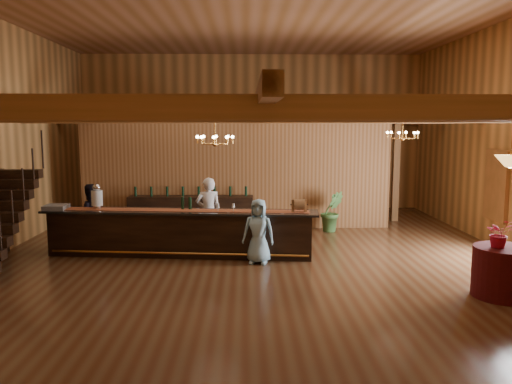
{
  "coord_description": "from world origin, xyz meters",
  "views": [
    {
      "loc": [
        -0.22,
        -11.03,
        3.0
      ],
      "look_at": [
        0.02,
        0.6,
        1.45
      ],
      "focal_mm": 35.0,
      "sensor_mm": 36.0,
      "label": 1
    }
  ],
  "objects_px": {
    "pendant_lamp": "(510,161)",
    "staff_second": "(90,216)",
    "bartender": "(208,212)",
    "floor_plant": "(332,211)",
    "backbar_shelf": "(191,213)",
    "beverage_dispenser": "(97,197)",
    "guest": "(258,231)",
    "chandelier_right": "(403,135)",
    "tasting_bar": "(180,233)",
    "raffle_drum": "(299,205)",
    "chandelier_left": "(215,139)",
    "round_table": "(503,272)"
  },
  "relations": [
    {
      "from": "tasting_bar",
      "to": "round_table",
      "type": "xyz_separation_m",
      "value": [
        6.05,
        -2.96,
        -0.09
      ]
    },
    {
      "from": "tasting_bar",
      "to": "backbar_shelf",
      "type": "relative_size",
      "value": 1.81
    },
    {
      "from": "chandelier_right",
      "to": "pendant_lamp",
      "type": "bearing_deg",
      "value": -81.68
    },
    {
      "from": "bartender",
      "to": "floor_plant",
      "type": "height_order",
      "value": "bartender"
    },
    {
      "from": "backbar_shelf",
      "to": "pendant_lamp",
      "type": "xyz_separation_m",
      "value": [
        6.1,
        -5.76,
        1.9
      ]
    },
    {
      "from": "chandelier_left",
      "to": "chandelier_right",
      "type": "relative_size",
      "value": 1.0
    },
    {
      "from": "beverage_dispenser",
      "to": "guest",
      "type": "height_order",
      "value": "beverage_dispenser"
    },
    {
      "from": "round_table",
      "to": "chandelier_right",
      "type": "height_order",
      "value": "chandelier_right"
    },
    {
      "from": "chandelier_left",
      "to": "bartender",
      "type": "xyz_separation_m",
      "value": [
        -0.26,
        1.37,
        -1.84
      ]
    },
    {
      "from": "backbar_shelf",
      "to": "guest",
      "type": "relative_size",
      "value": 2.49
    },
    {
      "from": "backbar_shelf",
      "to": "floor_plant",
      "type": "bearing_deg",
      "value": -1.91
    },
    {
      "from": "chandelier_right",
      "to": "guest",
      "type": "xyz_separation_m",
      "value": [
        -3.66,
        -1.8,
        -2.06
      ]
    },
    {
      "from": "beverage_dispenser",
      "to": "staff_second",
      "type": "relative_size",
      "value": 0.38
    },
    {
      "from": "tasting_bar",
      "to": "chandelier_right",
      "type": "relative_size",
      "value": 8.02
    },
    {
      "from": "raffle_drum",
      "to": "tasting_bar",
      "type": "bearing_deg",
      "value": 173.23
    },
    {
      "from": "backbar_shelf",
      "to": "guest",
      "type": "xyz_separation_m",
      "value": [
        1.85,
        -3.5,
        0.21
      ]
    },
    {
      "from": "bartender",
      "to": "tasting_bar",
      "type": "bearing_deg",
      "value": 48.81
    },
    {
      "from": "chandelier_left",
      "to": "floor_plant",
      "type": "height_order",
      "value": "chandelier_left"
    },
    {
      "from": "beverage_dispenser",
      "to": "staff_second",
      "type": "height_order",
      "value": "beverage_dispenser"
    },
    {
      "from": "guest",
      "to": "floor_plant",
      "type": "xyz_separation_m",
      "value": [
        2.18,
        3.26,
        -0.13
      ]
    },
    {
      "from": "backbar_shelf",
      "to": "floor_plant",
      "type": "distance_m",
      "value": 4.03
    },
    {
      "from": "pendant_lamp",
      "to": "staff_second",
      "type": "bearing_deg",
      "value": 156.06
    },
    {
      "from": "guest",
      "to": "floor_plant",
      "type": "bearing_deg",
      "value": 69.45
    },
    {
      "from": "tasting_bar",
      "to": "staff_second",
      "type": "xyz_separation_m",
      "value": [
        -2.29,
        0.75,
        0.26
      ]
    },
    {
      "from": "staff_second",
      "to": "backbar_shelf",
      "type": "bearing_deg",
      "value": -164.13
    },
    {
      "from": "tasting_bar",
      "to": "bartender",
      "type": "xyz_separation_m",
      "value": [
        0.6,
        0.86,
        0.33
      ]
    },
    {
      "from": "raffle_drum",
      "to": "bartender",
      "type": "distance_m",
      "value": 2.46
    },
    {
      "from": "backbar_shelf",
      "to": "raffle_drum",
      "type": "bearing_deg",
      "value": -46.91
    },
    {
      "from": "pendant_lamp",
      "to": "floor_plant",
      "type": "xyz_separation_m",
      "value": [
        -2.07,
        5.52,
        -1.82
      ]
    },
    {
      "from": "floor_plant",
      "to": "bartender",
      "type": "bearing_deg",
      "value": -153.3
    },
    {
      "from": "chandelier_right",
      "to": "bartender",
      "type": "relative_size",
      "value": 0.46
    },
    {
      "from": "raffle_drum",
      "to": "backbar_shelf",
      "type": "bearing_deg",
      "value": 131.62
    },
    {
      "from": "raffle_drum",
      "to": "staff_second",
      "type": "height_order",
      "value": "staff_second"
    },
    {
      "from": "chandelier_left",
      "to": "staff_second",
      "type": "height_order",
      "value": "chandelier_left"
    },
    {
      "from": "backbar_shelf",
      "to": "bartender",
      "type": "distance_m",
      "value": 2.07
    },
    {
      "from": "tasting_bar",
      "to": "raffle_drum",
      "type": "relative_size",
      "value": 18.88
    },
    {
      "from": "beverage_dispenser",
      "to": "floor_plant",
      "type": "relative_size",
      "value": 0.51
    },
    {
      "from": "round_table",
      "to": "guest",
      "type": "relative_size",
      "value": 0.72
    },
    {
      "from": "tasting_bar",
      "to": "bartender",
      "type": "distance_m",
      "value": 1.1
    },
    {
      "from": "tasting_bar",
      "to": "round_table",
      "type": "relative_size",
      "value": 6.22
    },
    {
      "from": "tasting_bar",
      "to": "staff_second",
      "type": "bearing_deg",
      "value": 167.71
    },
    {
      "from": "pendant_lamp",
      "to": "raffle_drum",
      "type": "bearing_deg",
      "value": 141.59
    },
    {
      "from": "round_table",
      "to": "bartender",
      "type": "distance_m",
      "value": 6.67
    },
    {
      "from": "chandelier_right",
      "to": "staff_second",
      "type": "bearing_deg",
      "value": -177.38
    },
    {
      "from": "backbar_shelf",
      "to": "pendant_lamp",
      "type": "relative_size",
      "value": 3.95
    },
    {
      "from": "chandelier_right",
      "to": "guest",
      "type": "distance_m",
      "value": 4.57
    },
    {
      "from": "round_table",
      "to": "pendant_lamp",
      "type": "xyz_separation_m",
      "value": [
        0.0,
        0.0,
        1.96
      ]
    },
    {
      "from": "raffle_drum",
      "to": "chandelier_left",
      "type": "relative_size",
      "value": 0.43
    },
    {
      "from": "chandelier_left",
      "to": "chandelier_right",
      "type": "xyz_separation_m",
      "value": [
        4.6,
        1.61,
        0.07
      ]
    },
    {
      "from": "raffle_drum",
      "to": "chandelier_right",
      "type": "xyz_separation_m",
      "value": [
        2.73,
        1.43,
        1.54
      ]
    }
  ]
}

